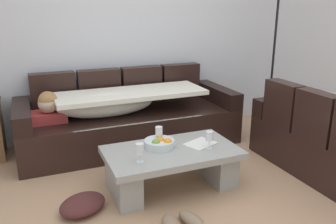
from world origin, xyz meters
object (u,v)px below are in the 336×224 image
coffee_table (172,164)px  crumpled_garment (83,204)px  couch_along_wall (126,119)px  wine_glass_far_back (159,132)px  open_magazine (200,144)px  fruit_bowl (160,143)px  floor_lamp (273,44)px  wine_glass_near_left (140,149)px  wine_glass_near_right (210,137)px  pair_of_shoes (181,222)px

coffee_table → crumpled_garment: (-0.83, -0.08, -0.18)m
crumpled_garment → couch_along_wall: bearing=59.4°
coffee_table → wine_glass_far_back: 0.32m
open_magazine → fruit_bowl: bearing=146.7°
couch_along_wall → crumpled_garment: 1.47m
coffee_table → wine_glass_far_back: wine_glass_far_back is taller
coffee_table → floor_lamp: floor_lamp is taller
wine_glass_near_left → wine_glass_near_right: same height
fruit_bowl → wine_glass_near_right: wine_glass_near_right is taller
fruit_bowl → wine_glass_far_back: wine_glass_far_back is taller
couch_along_wall → coffee_table: bearing=-85.3°
wine_glass_near_left → open_magazine: 0.67m
pair_of_shoes → wine_glass_far_back: bearing=81.2°
couch_along_wall → floor_lamp: bearing=1.5°
coffee_table → fruit_bowl: 0.22m
couch_along_wall → pair_of_shoes: size_ratio=7.57×
couch_along_wall → wine_glass_far_back: couch_along_wall is taller
open_magazine → floor_lamp: (1.73, 1.21, 0.73)m
fruit_bowl → pair_of_shoes: 0.79m
wine_glass_far_back → open_magazine: 0.41m
crumpled_garment → open_magazine: bearing=4.7°
coffee_table → couch_along_wall: bearing=94.7°
open_magazine → floor_lamp: bearing=12.8°
wine_glass_far_back → pair_of_shoes: 0.91m
coffee_table → pair_of_shoes: size_ratio=3.58×
wine_glass_far_back → pair_of_shoes: (-0.12, -0.78, -0.45)m
wine_glass_near_right → fruit_bowl: bearing=154.1°
couch_along_wall → wine_glass_far_back: (0.04, -0.98, 0.17)m
couch_along_wall → wine_glass_near_right: bearing=-71.8°
pair_of_shoes → coffee_table: bearing=73.9°
open_magazine → crumpled_garment: bearing=162.6°
open_magazine → floor_lamp: 2.23m
floor_lamp → wine_glass_far_back: bearing=-153.5°
pair_of_shoes → wine_glass_near_left: bearing=110.9°
crumpled_garment → fruit_bowl: bearing=12.7°
fruit_bowl → pair_of_shoes: size_ratio=0.83×
couch_along_wall → coffee_table: couch_along_wall is taller
wine_glass_near_left → floor_lamp: floor_lamp is taller
coffee_table → fruit_bowl: (-0.08, 0.08, 0.18)m
fruit_bowl → wine_glass_near_right: bearing=-25.9°
couch_along_wall → crumpled_garment: bearing=-120.6°
wine_glass_near_right → crumpled_garment: size_ratio=0.42×
fruit_bowl → crumpled_garment: size_ratio=0.70×
coffee_table → crumpled_garment: coffee_table is taller
pair_of_shoes → couch_along_wall: bearing=87.5°
couch_along_wall → crumpled_garment: (-0.74, -1.25, -0.27)m
wine_glass_far_back → crumpled_garment: wine_glass_far_back is taller
coffee_table → wine_glass_far_back: (-0.05, 0.18, 0.26)m
wine_glass_near_left → pair_of_shoes: size_ratio=0.49×
coffee_table → pair_of_shoes: bearing=-106.1°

